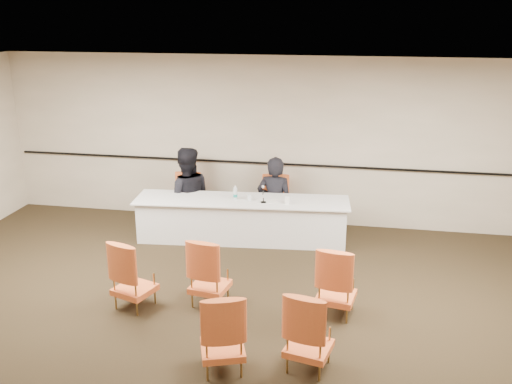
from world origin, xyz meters
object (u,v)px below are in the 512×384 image
(panelist_second, at_px, (187,199))
(aud_chair_back_mid, at_px, (222,331))
(coffee_cup, at_px, (287,200))
(aud_chair_front_right, at_px, (337,280))
(aud_chair_back_right, at_px, (309,330))
(water_bottle, at_px, (235,193))
(panel_table, at_px, (242,220))
(panelist_second_chair, at_px, (187,201))
(panelist_main, at_px, (275,206))
(aud_chair_front_left, at_px, (134,274))
(aud_chair_front_mid, at_px, (210,271))
(panelist_main_chair, at_px, (275,204))
(microphone, at_px, (263,195))
(drinking_glass, at_px, (249,198))

(panelist_second, xyz_separation_m, aud_chair_back_mid, (1.65, -4.08, -0.04))
(coffee_cup, xyz_separation_m, aud_chair_front_right, (0.92, -2.13, -0.30))
(panelist_second, distance_m, aud_chair_back_right, 4.66)
(water_bottle, relative_size, aud_chair_front_right, 0.25)
(panel_table, relative_size, water_bottle, 15.33)
(panelist_second_chair, distance_m, aud_chair_front_right, 3.86)
(panelist_second, bearing_deg, panelist_second_chair, 160.98)
(panelist_main, distance_m, aud_chair_front_left, 3.38)
(aud_chair_front_mid, bearing_deg, water_bottle, 102.85)
(coffee_cup, bearing_deg, panel_table, 173.66)
(aud_chair_front_mid, xyz_separation_m, aud_chair_back_right, (1.42, -1.20, 0.00))
(aud_chair_front_left, xyz_separation_m, aud_chair_back_mid, (1.46, -1.13, 0.00))
(panelist_main_chair, xyz_separation_m, aud_chair_front_right, (1.23, -2.80, 0.00))
(aud_chair_front_left, bearing_deg, panelist_main_chair, 84.90)
(water_bottle, xyz_separation_m, aud_chair_back_right, (1.57, -3.44, -0.36))
(aud_chair_back_right, bearing_deg, microphone, 120.30)
(panelist_main_chair, bearing_deg, aud_chair_front_mid, -103.67)
(panelist_second, bearing_deg, aud_chair_back_mid, 93.07)
(panelist_main, distance_m, water_bottle, 0.91)
(panelist_second, xyz_separation_m, water_bottle, (0.99, -0.44, 0.32))
(panelist_main, xyz_separation_m, panelist_main_chair, (0.00, 0.00, 0.03))
(panel_table, xyz_separation_m, aud_chair_front_left, (-0.91, -2.51, 0.12))
(panelist_main, bearing_deg, coffee_cup, 119.53)
(water_bottle, distance_m, aud_chair_back_right, 3.80)
(panelist_main, distance_m, aud_chair_back_right, 4.15)
(panel_table, relative_size, panelist_main_chair, 3.76)
(water_bottle, bearing_deg, panelist_main, 45.13)
(panelist_main_chair, distance_m, aud_chair_back_mid, 4.22)
(drinking_glass, bearing_deg, panelist_second_chair, 159.52)
(microphone, relative_size, aud_chair_back_mid, 0.28)
(panelist_second, xyz_separation_m, coffee_cup, (1.88, -0.53, 0.26))
(panelist_main, distance_m, panelist_second, 1.58)
(drinking_glass, height_order, aud_chair_back_right, aud_chair_back_right)
(aud_chair_front_left, xyz_separation_m, aud_chair_back_right, (2.37, -0.94, 0.00))
(panelist_main_chair, height_order, drinking_glass, panelist_main_chair)
(aud_chair_front_left, distance_m, aud_chair_back_right, 2.55)
(panelist_second, height_order, aud_chair_front_left, panelist_second)
(coffee_cup, bearing_deg, panelist_second, 164.21)
(drinking_glass, bearing_deg, panelist_main, 60.82)
(panelist_second, distance_m, coffee_cup, 1.97)
(aud_chair_front_mid, bearing_deg, panelist_main, 90.38)
(aud_chair_front_mid, bearing_deg, panelist_second_chair, 122.08)
(panelist_main_chair, height_order, aud_chair_front_right, same)
(panelist_main_chair, distance_m, water_bottle, 0.90)
(panelist_second, distance_m, aud_chair_front_mid, 2.92)
(coffee_cup, bearing_deg, aud_chair_front_mid, -108.67)
(drinking_glass, bearing_deg, aud_chair_front_right, -54.65)
(microphone, xyz_separation_m, aud_chair_front_right, (1.31, -2.12, -0.37))
(panelist_main_chair, xyz_separation_m, water_bottle, (-0.58, -0.58, 0.36))
(drinking_glass, bearing_deg, aud_chair_back_right, -68.80)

